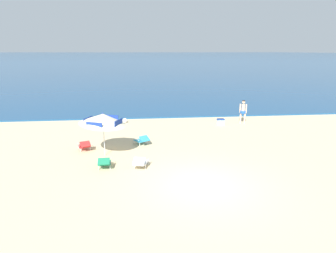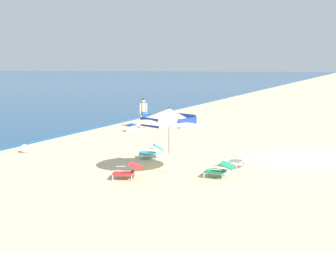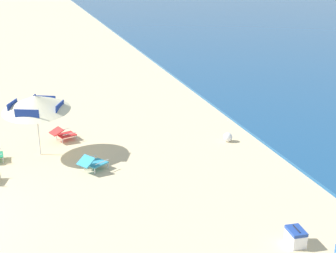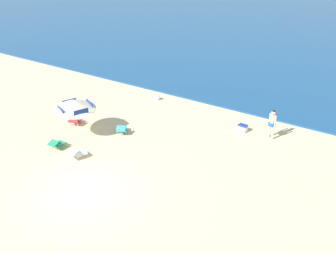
{
  "view_description": "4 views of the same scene",
  "coord_description": "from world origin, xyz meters",
  "px_view_note": "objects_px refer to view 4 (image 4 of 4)",
  "views": [
    {
      "loc": [
        -2.35,
        -9.93,
        4.95
      ],
      "look_at": [
        -0.7,
        6.03,
        0.76
      ],
      "focal_mm": 31.22,
      "sensor_mm": 36.0,
      "label": 1
    },
    {
      "loc": [
        -15.81,
        -1.56,
        3.31
      ],
      "look_at": [
        -0.14,
        5.44,
        0.92
      ],
      "focal_mm": 44.6,
      "sensor_mm": 36.0,
      "label": 2
    },
    {
      "loc": [
        11.51,
        3.53,
        6.24
      ],
      "look_at": [
        -1.6,
        7.47,
        1.44
      ],
      "focal_mm": 50.85,
      "sensor_mm": 36.0,
      "label": 3
    },
    {
      "loc": [
        10.39,
        -9.2,
        9.87
      ],
      "look_at": [
        0.62,
        5.55,
        1.04
      ],
      "focal_mm": 41.34,
      "sensor_mm": 36.0,
      "label": 4
    }
  ],
  "objects_px": {
    "person_standing_near_shore": "(272,122)",
    "lounge_chair_facing_sea": "(77,153)",
    "cooler_box": "(243,128)",
    "beach_ball": "(158,97)",
    "lounge_chair_under_umbrella": "(122,129)",
    "lounge_chair_spare_folded": "(57,144)",
    "lounge_chair_beside_umbrella": "(75,120)",
    "beach_umbrella_striped_main": "(75,105)"
  },
  "relations": [
    {
      "from": "cooler_box",
      "to": "beach_umbrella_striped_main",
      "type": "bearing_deg",
      "value": -143.38
    },
    {
      "from": "person_standing_near_shore",
      "to": "lounge_chair_facing_sea",
      "type": "bearing_deg",
      "value": -134.68
    },
    {
      "from": "beach_ball",
      "to": "lounge_chair_beside_umbrella",
      "type": "bearing_deg",
      "value": -107.56
    },
    {
      "from": "beach_umbrella_striped_main",
      "to": "lounge_chair_beside_umbrella",
      "type": "height_order",
      "value": "beach_umbrella_striped_main"
    },
    {
      "from": "beach_umbrella_striped_main",
      "to": "lounge_chair_spare_folded",
      "type": "xyz_separation_m",
      "value": [
        0.15,
        -1.62,
        -1.54
      ]
    },
    {
      "from": "lounge_chair_under_umbrella",
      "to": "beach_ball",
      "type": "xyz_separation_m",
      "value": [
        -1.11,
        5.06,
        -0.11
      ]
    },
    {
      "from": "lounge_chair_beside_umbrella",
      "to": "person_standing_near_shore",
      "type": "bearing_deg",
      "value": 24.97
    },
    {
      "from": "lounge_chair_facing_sea",
      "to": "person_standing_near_shore",
      "type": "height_order",
      "value": "person_standing_near_shore"
    },
    {
      "from": "beach_umbrella_striped_main",
      "to": "lounge_chair_spare_folded",
      "type": "height_order",
      "value": "beach_umbrella_striped_main"
    },
    {
      "from": "cooler_box",
      "to": "lounge_chair_under_umbrella",
      "type": "bearing_deg",
      "value": -144.5
    },
    {
      "from": "beach_umbrella_striped_main",
      "to": "cooler_box",
      "type": "bearing_deg",
      "value": 36.62
    },
    {
      "from": "beach_umbrella_striped_main",
      "to": "lounge_chair_facing_sea",
      "type": "relative_size",
      "value": 2.84
    },
    {
      "from": "beach_umbrella_striped_main",
      "to": "lounge_chair_spare_folded",
      "type": "bearing_deg",
      "value": -84.67
    },
    {
      "from": "cooler_box",
      "to": "lounge_chair_spare_folded",
      "type": "bearing_deg",
      "value": -135.4
    },
    {
      "from": "beach_umbrella_striped_main",
      "to": "lounge_chair_beside_umbrella",
      "type": "relative_size",
      "value": 2.84
    },
    {
      "from": "lounge_chair_spare_folded",
      "to": "beach_ball",
      "type": "bearing_deg",
      "value": 86.14
    },
    {
      "from": "beach_umbrella_striped_main",
      "to": "lounge_chair_facing_sea",
      "type": "bearing_deg",
      "value": -45.49
    },
    {
      "from": "lounge_chair_facing_sea",
      "to": "lounge_chair_spare_folded",
      "type": "bearing_deg",
      "value": 175.81
    },
    {
      "from": "lounge_chair_spare_folded",
      "to": "lounge_chair_beside_umbrella",
      "type": "bearing_deg",
      "value": 116.84
    },
    {
      "from": "lounge_chair_facing_sea",
      "to": "beach_umbrella_striped_main",
      "type": "bearing_deg",
      "value": 134.51
    },
    {
      "from": "lounge_chair_spare_folded",
      "to": "beach_ball",
      "type": "distance_m",
      "value": 8.22
    },
    {
      "from": "beach_umbrella_striped_main",
      "to": "cooler_box",
      "type": "distance_m",
      "value": 9.21
    },
    {
      "from": "lounge_chair_beside_umbrella",
      "to": "lounge_chair_spare_folded",
      "type": "relative_size",
      "value": 1.12
    },
    {
      "from": "beach_umbrella_striped_main",
      "to": "cooler_box",
      "type": "height_order",
      "value": "beach_umbrella_striped_main"
    },
    {
      "from": "lounge_chair_beside_umbrella",
      "to": "beach_umbrella_striped_main",
      "type": "bearing_deg",
      "value": -37.94
    },
    {
      "from": "beach_umbrella_striped_main",
      "to": "lounge_chair_beside_umbrella",
      "type": "distance_m",
      "value": 2.09
    },
    {
      "from": "lounge_chair_under_umbrella",
      "to": "lounge_chair_spare_folded",
      "type": "xyz_separation_m",
      "value": [
        -1.67,
        -3.13,
        0.01
      ]
    },
    {
      "from": "lounge_chair_facing_sea",
      "to": "lounge_chair_beside_umbrella",
      "type": "bearing_deg",
      "value": 137.27
    },
    {
      "from": "person_standing_near_shore",
      "to": "beach_ball",
      "type": "bearing_deg",
      "value": 172.5
    },
    {
      "from": "lounge_chair_under_umbrella",
      "to": "person_standing_near_shore",
      "type": "height_order",
      "value": "person_standing_near_shore"
    },
    {
      "from": "beach_umbrella_striped_main",
      "to": "person_standing_near_shore",
      "type": "bearing_deg",
      "value": 31.84
    },
    {
      "from": "beach_umbrella_striped_main",
      "to": "lounge_chair_under_umbrella",
      "type": "relative_size",
      "value": 2.77
    },
    {
      "from": "beach_umbrella_striped_main",
      "to": "person_standing_near_shore",
      "type": "xyz_separation_m",
      "value": [
        8.86,
        5.5,
        -0.86
      ]
    },
    {
      "from": "lounge_chair_under_umbrella",
      "to": "beach_ball",
      "type": "relative_size",
      "value": 3.11
    },
    {
      "from": "person_standing_near_shore",
      "to": "beach_umbrella_striped_main",
      "type": "bearing_deg",
      "value": -148.16
    },
    {
      "from": "beach_umbrella_striped_main",
      "to": "beach_ball",
      "type": "bearing_deg",
      "value": 83.89
    },
    {
      "from": "lounge_chair_under_umbrella",
      "to": "lounge_chair_spare_folded",
      "type": "relative_size",
      "value": 1.15
    },
    {
      "from": "cooler_box",
      "to": "person_standing_near_shore",
      "type": "bearing_deg",
      "value": 3.43
    },
    {
      "from": "cooler_box",
      "to": "lounge_chair_facing_sea",
      "type": "bearing_deg",
      "value": -127.96
    },
    {
      "from": "lounge_chair_under_umbrella",
      "to": "beach_umbrella_striped_main",
      "type": "bearing_deg",
      "value": -140.2
    },
    {
      "from": "lounge_chair_beside_umbrella",
      "to": "lounge_chair_facing_sea",
      "type": "distance_m",
      "value": 3.83
    },
    {
      "from": "cooler_box",
      "to": "beach_ball",
      "type": "distance_m",
      "value": 6.68
    }
  ]
}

